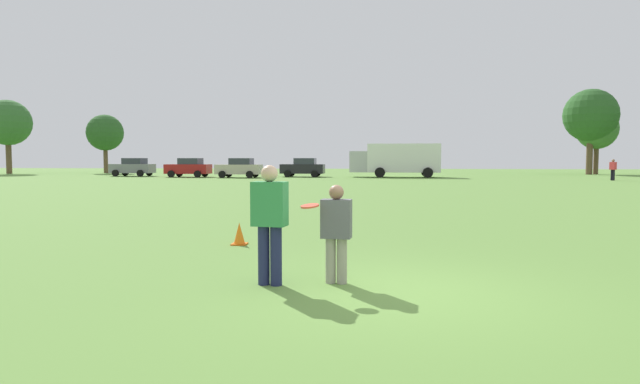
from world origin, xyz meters
The scene contains 15 objects.
ground_plane centered at (0.00, 0.00, 0.00)m, with size 165.86×165.86×0.00m, color #608C3D.
player_thrower centered at (-1.86, 0.31, 1.00)m, with size 0.53×0.36×1.77m.
player_defender centered at (-0.89, 0.52, 0.82)m, with size 0.47×0.30×1.48m.
frisbee centered at (-1.26, 0.24, 1.18)m, with size 0.27×0.27×0.08m.
traffic_cone centered at (-3.22, 3.87, 0.23)m, with size 0.32×0.32×0.48m.
parked_car_near_left centered at (-24.43, 44.64, 0.92)m, with size 4.26×2.34×1.82m.
parked_car_mid_left centered at (-18.00, 42.78, 0.92)m, with size 4.26×2.34×1.82m.
parked_car_center centered at (-12.80, 41.86, 0.92)m, with size 4.26×2.34×1.82m.
parked_car_mid_right centered at (-7.13, 44.47, 0.92)m, with size 4.26×2.34×1.82m.
box_truck centered at (1.90, 44.60, 1.75)m, with size 8.58×3.22×3.18m.
bystander_sideline_watcher centered at (19.19, 38.79, 0.99)m, with size 0.47×0.55×1.75m.
tree_west_oak centered at (-42.69, 51.57, 5.90)m, with size 5.28×5.28×8.57m.
tree_west_maple centered at (-32.58, 54.89, 4.85)m, with size 4.34×4.34×7.05m.
tree_center_elm centered at (23.47, 54.91, 6.48)m, with size 5.79×5.79×9.42m.
tree_east_birch centered at (24.46, 55.65, 5.04)m, with size 4.51×4.51×7.33m.
Camera 1 is at (-0.35, -7.43, 1.88)m, focal length 30.24 mm.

